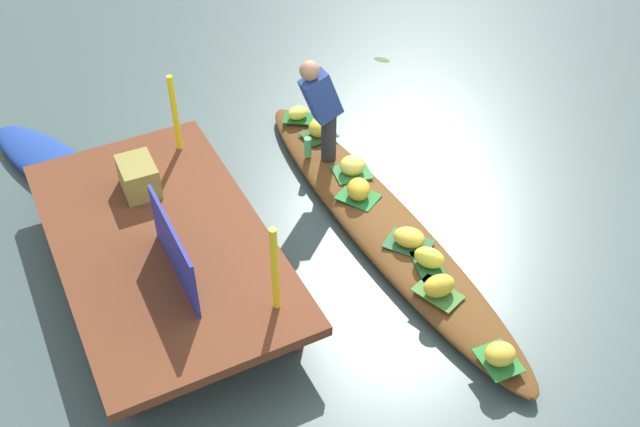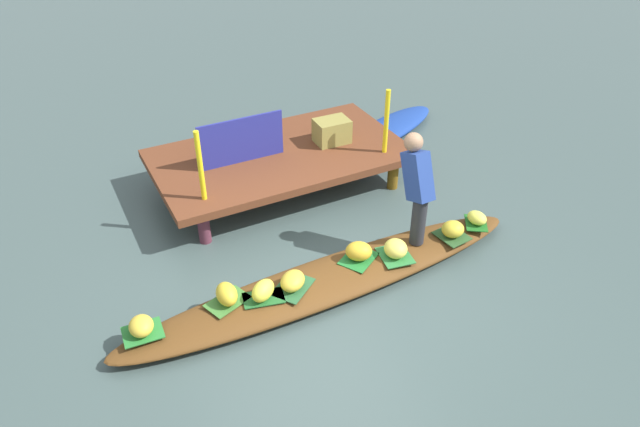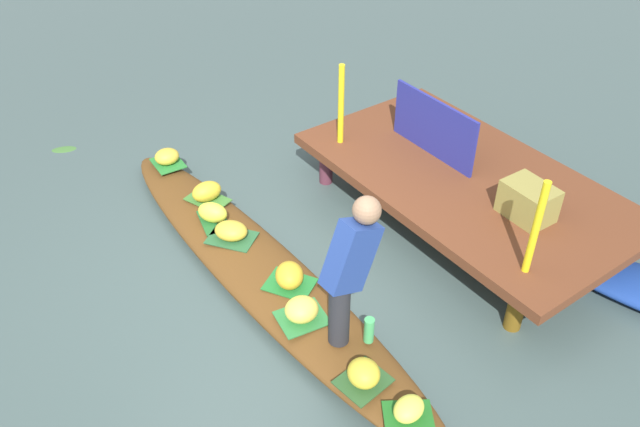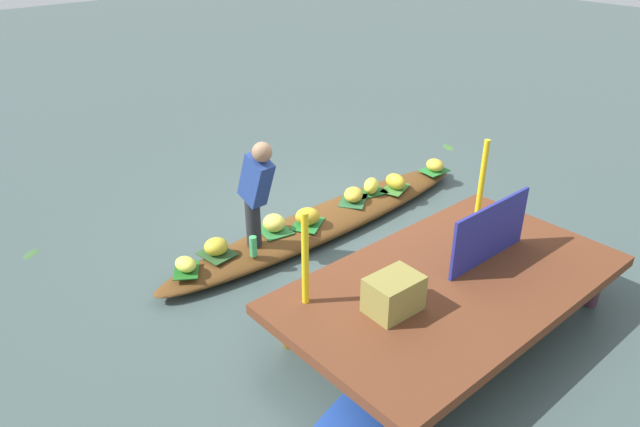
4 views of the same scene
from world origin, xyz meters
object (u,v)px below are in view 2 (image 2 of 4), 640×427
at_px(banana_bunch_2, 453,229).
at_px(banana_bunch_4, 141,326).
at_px(banana_bunch_6, 359,251).
at_px(banana_bunch_3, 293,281).
at_px(market_banner, 241,140).
at_px(water_bottle, 418,222).
at_px(banana_bunch_7, 263,291).
at_px(vendor_boat, 330,280).
at_px(produce_crate, 332,131).
at_px(banana_bunch_0, 477,218).
at_px(vendor_person, 417,184).
at_px(banana_bunch_5, 227,294).
at_px(banana_bunch_1, 396,249).
at_px(moored_boat, 385,131).

xyz_separation_m(banana_bunch_2, banana_bunch_4, (-3.42, 0.11, -0.01)).
distance_m(banana_bunch_4, banana_bunch_6, 2.29).
relative_size(banana_bunch_3, market_banner, 0.28).
bearing_deg(banana_bunch_3, water_bottle, 8.06).
bearing_deg(water_bottle, market_banner, 125.56).
bearing_deg(banana_bunch_7, water_bottle, 7.11).
distance_m(vendor_boat, market_banner, 2.20).
bearing_deg(banana_bunch_7, banana_bunch_6, 5.15).
height_order(banana_bunch_2, produce_crate, produce_crate).
bearing_deg(water_bottle, banana_bunch_0, -17.01).
xyz_separation_m(vendor_person, water_bottle, (0.14, 0.09, -0.59)).
distance_m(water_bottle, market_banner, 2.36).
bearing_deg(banana_bunch_4, banana_bunch_5, 2.18).
xyz_separation_m(banana_bunch_2, banana_bunch_6, (-1.13, 0.13, 0.01)).
bearing_deg(banana_bunch_4, banana_bunch_3, -2.69).
relative_size(banana_bunch_4, banana_bunch_7, 0.89).
bearing_deg(banana_bunch_4, produce_crate, 33.44).
distance_m(banana_bunch_4, vendor_person, 3.06).
bearing_deg(banana_bunch_3, vendor_person, 5.31).
height_order(banana_bunch_0, market_banner, market_banner).
distance_m(banana_bunch_1, banana_bunch_2, 0.76).
bearing_deg(banana_bunch_3, banana_bunch_2, -1.14).
xyz_separation_m(banana_bunch_3, banana_bunch_4, (-1.48, 0.07, 0.00)).
bearing_deg(water_bottle, vendor_person, -145.95).
relative_size(banana_bunch_4, water_bottle, 1.15).
relative_size(banana_bunch_4, banana_bunch_5, 0.87).
height_order(banana_bunch_4, water_bottle, water_bottle).
xyz_separation_m(banana_bunch_0, banana_bunch_4, (-3.82, 0.04, 0.01)).
relative_size(water_bottle, market_banner, 0.21).
relative_size(moored_boat, vendor_person, 1.84).
relative_size(water_bottle, produce_crate, 0.51).
relative_size(moored_boat, banana_bunch_1, 8.47).
bearing_deg(vendor_person, vendor_boat, -174.08).
bearing_deg(moored_boat, water_bottle, -136.09).
height_order(banana_bunch_4, vendor_person, vendor_person).
distance_m(banana_bunch_3, banana_bunch_6, 0.82).
bearing_deg(banana_bunch_4, water_bottle, 3.03).
height_order(water_bottle, market_banner, market_banner).
height_order(banana_bunch_2, banana_bunch_7, banana_bunch_7).
xyz_separation_m(banana_bunch_3, banana_bunch_5, (-0.65, 0.10, 0.01)).
distance_m(banana_bunch_1, banana_bunch_5, 1.84).
relative_size(banana_bunch_3, vendor_person, 0.24).
relative_size(moored_boat, market_banner, 2.08).
xyz_separation_m(banana_bunch_5, banana_bunch_6, (1.46, -0.01, 0.00)).
distance_m(banana_bunch_3, produce_crate, 2.61).
bearing_deg(market_banner, water_bottle, -54.13).
height_order(moored_boat, banana_bunch_7, banana_bunch_7).
relative_size(banana_bunch_1, banana_bunch_2, 1.06).
bearing_deg(produce_crate, market_banner, 177.80).
height_order(banana_bunch_1, vendor_person, vendor_person).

